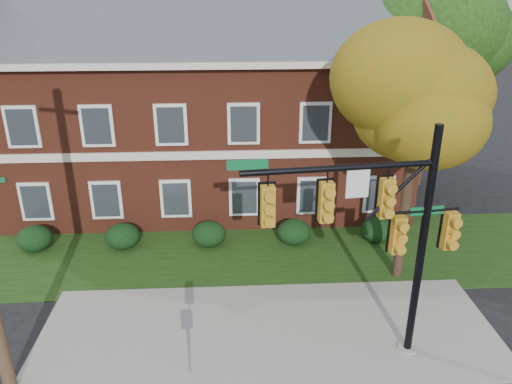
{
  "coord_description": "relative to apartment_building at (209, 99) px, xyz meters",
  "views": [
    {
      "loc": [
        -1.06,
        -11.55,
        9.95
      ],
      "look_at": [
        -0.27,
        3.0,
        3.89
      ],
      "focal_mm": 35.0,
      "sensor_mm": 36.0,
      "label": 1
    }
  ],
  "objects": [
    {
      "name": "ground",
      "position": [
        2.0,
        -11.95,
        -4.99
      ],
      "size": [
        120.0,
        120.0,
        0.0
      ],
      "primitive_type": "plane",
      "color": "black",
      "rests_on": "ground"
    },
    {
      "name": "sidewalk",
      "position": [
        2.0,
        -10.95,
        -4.95
      ],
      "size": [
        14.0,
        5.0,
        0.08
      ],
      "primitive_type": "cube",
      "color": "gray",
      "rests_on": "ground"
    },
    {
      "name": "grass_strip",
      "position": [
        2.0,
        -5.95,
        -4.97
      ],
      "size": [
        30.0,
        6.0,
        0.04
      ],
      "primitive_type": "cube",
      "color": "#193811",
      "rests_on": "ground"
    },
    {
      "name": "apartment_building",
      "position": [
        0.0,
        0.0,
        0.0
      ],
      "size": [
        18.8,
        8.8,
        9.74
      ],
      "color": "maroon",
      "rests_on": "ground"
    },
    {
      "name": "hedge_far_left",
      "position": [
        -7.0,
        -5.25,
        -4.46
      ],
      "size": [
        1.4,
        1.26,
        1.05
      ],
      "primitive_type": "ellipsoid",
      "color": "black",
      "rests_on": "ground"
    },
    {
      "name": "hedge_left",
      "position": [
        -3.5,
        -5.25,
        -4.46
      ],
      "size": [
        1.4,
        1.26,
        1.05
      ],
      "primitive_type": "ellipsoid",
      "color": "black",
      "rests_on": "ground"
    },
    {
      "name": "hedge_center",
      "position": [
        0.0,
        -5.25,
        -4.46
      ],
      "size": [
        1.4,
        1.26,
        1.05
      ],
      "primitive_type": "ellipsoid",
      "color": "black",
      "rests_on": "ground"
    },
    {
      "name": "hedge_right",
      "position": [
        3.5,
        -5.25,
        -4.46
      ],
      "size": [
        1.4,
        1.26,
        1.05
      ],
      "primitive_type": "ellipsoid",
      "color": "black",
      "rests_on": "ground"
    },
    {
      "name": "hedge_far_right",
      "position": [
        7.0,
        -5.25,
        -4.46
      ],
      "size": [
        1.4,
        1.26,
        1.05
      ],
      "primitive_type": "ellipsoid",
      "color": "black",
      "rests_on": "ground"
    },
    {
      "name": "tree_near_right",
      "position": [
        7.22,
        -8.09,
        1.68
      ],
      "size": [
        4.5,
        4.25,
        8.58
      ],
      "color": "black",
      "rests_on": "ground"
    },
    {
      "name": "tree_right_rear",
      "position": [
        11.31,
        0.86,
        3.13
      ],
      "size": [
        6.3,
        5.95,
        10.62
      ],
      "color": "black",
      "rests_on": "ground"
    },
    {
      "name": "tree_far_rear",
      "position": [
        1.34,
        7.84,
        3.86
      ],
      "size": [
        6.84,
        6.46,
        11.52
      ],
      "color": "black",
      "rests_on": "ground"
    },
    {
      "name": "traffic_signal",
      "position": [
        4.78,
        -12.17,
        -0.74
      ],
      "size": [
        6.11,
        0.9,
        6.84
      ],
      "rotation": [
        0.0,
        0.0,
        0.11
      ],
      "color": "gray",
      "rests_on": "ground"
    },
    {
      "name": "sign_post",
      "position": [
        -0.3,
        -12.62,
        -3.54
      ],
      "size": [
        0.31,
        0.06,
        2.13
      ],
      "rotation": [
        0.0,
        0.0,
        0.06
      ],
      "color": "slate",
      "rests_on": "ground"
    }
  ]
}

